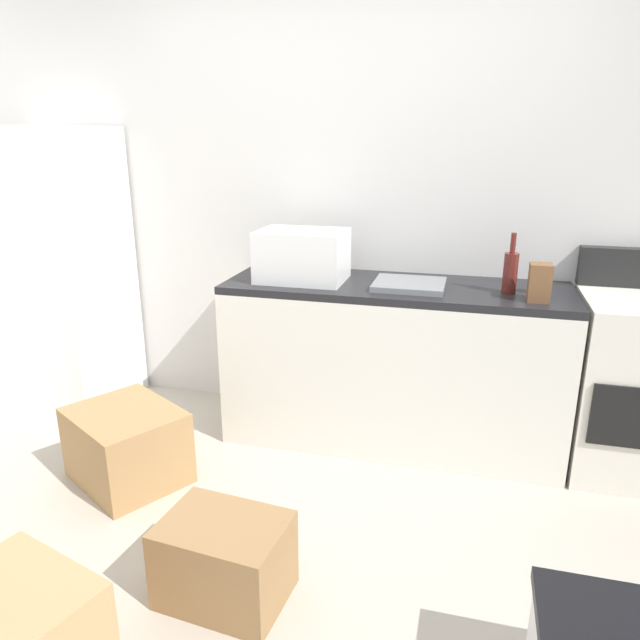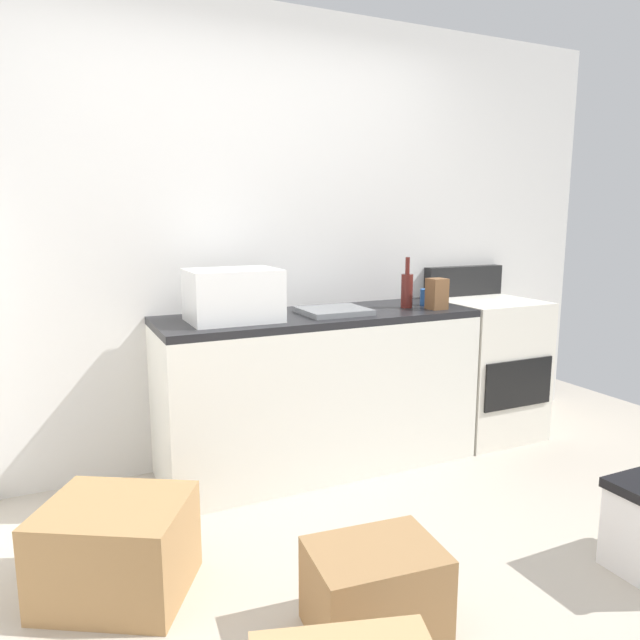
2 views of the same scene
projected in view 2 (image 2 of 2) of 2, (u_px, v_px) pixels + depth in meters
The scene contains 11 objects.
ground_plane at pixel (380, 596), 2.25m from camera, with size 6.00×6.00×0.00m, color #B2A899.
wall_back at pixel (246, 240), 3.40m from camera, with size 5.00×0.10×2.60m, color silver.
kitchen_counter at pixel (318, 390), 3.36m from camera, with size 1.80×0.60×0.90m.
stove_oven at pixel (485, 365), 3.88m from camera, with size 0.60×0.61×1.10m.
microwave at pixel (233, 295), 3.02m from camera, with size 0.46×0.34×0.27m, color white.
sink_basin at pixel (334, 311), 3.27m from camera, with size 0.36×0.32×0.03m, color slate.
wine_bottle at pixel (407, 289), 3.47m from camera, with size 0.07×0.07×0.30m.
coffee_mug at pixel (427, 297), 3.57m from camera, with size 0.08×0.08×0.10m, color #2659A5.
knife_block at pixel (437, 294), 3.42m from camera, with size 0.10×0.10×0.18m, color brown.
cardboard_box_large at pixel (117, 549), 2.24m from camera, with size 0.53×0.44×0.37m, color #A37A4C.
cardboard_box_small at pixel (375, 590), 2.03m from camera, with size 0.45×0.33×0.32m, color olive.
Camera 2 is at (-1.07, -1.74, 1.44)m, focal length 32.92 mm.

